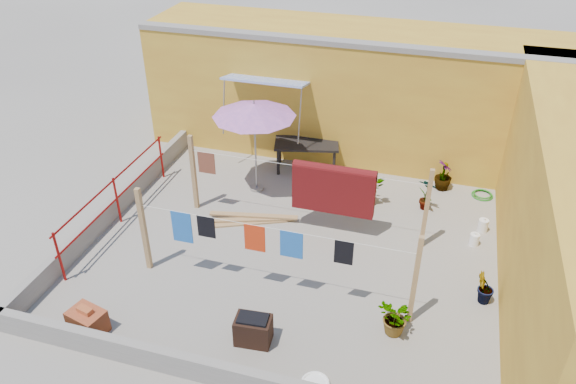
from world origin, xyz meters
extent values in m
plane|color=#9E998E|center=(0.00, 0.00, 0.00)|extent=(80.00, 80.00, 0.00)
cube|color=gold|center=(0.50, 4.70, 1.60)|extent=(11.00, 2.40, 3.20)
cube|color=gray|center=(0.50, 3.65, 3.15)|extent=(11.00, 0.35, 0.12)
cube|color=#2D51B2|center=(-1.60, 3.15, 2.25)|extent=(2.00, 0.79, 0.22)
cylinder|color=gray|center=(-2.55, 2.78, 1.60)|extent=(0.03, 0.30, 1.28)
cylinder|color=gray|center=(-0.65, 2.78, 1.60)|extent=(0.03, 0.30, 1.28)
cube|color=gray|center=(0.00, -3.58, 0.22)|extent=(8.30, 0.16, 0.44)
cube|color=gray|center=(-4.08, 0.00, 0.22)|extent=(0.16, 7.30, 0.44)
cylinder|color=maroon|center=(-3.85, -2.20, 0.55)|extent=(0.05, 0.05, 1.10)
cylinder|color=maroon|center=(-3.85, -0.20, 0.55)|extent=(0.05, 0.05, 1.10)
cylinder|color=maroon|center=(-3.85, 1.80, 0.55)|extent=(0.05, 0.05, 1.10)
cylinder|color=maroon|center=(-3.85, -0.20, 1.05)|extent=(0.04, 4.20, 0.04)
cylinder|color=maroon|center=(-3.85, -0.20, 0.60)|extent=(0.04, 4.20, 0.04)
cube|color=tan|center=(-2.50, -1.40, 0.90)|extent=(0.09, 0.09, 1.80)
cube|color=tan|center=(2.50, -1.40, 0.90)|extent=(0.09, 0.09, 1.80)
cube|color=tan|center=(2.50, 0.80, 0.90)|extent=(0.09, 0.09, 1.80)
cube|color=tan|center=(-2.50, 0.80, 0.90)|extent=(0.09, 0.09, 1.80)
cylinder|color=silver|center=(0.00, -1.40, 1.45)|extent=(5.00, 0.01, 0.01)
cylinder|color=silver|center=(0.00, 0.80, 1.45)|extent=(5.00, 0.01, 0.01)
cube|color=#540E0F|center=(0.62, 0.80, 1.00)|extent=(1.70, 0.22, 1.00)
cube|color=black|center=(1.02, 0.80, 1.17)|extent=(0.35, 0.02, 0.56)
cube|color=brown|center=(-2.17, 0.80, 1.20)|extent=(0.39, 0.02, 0.50)
cube|color=blue|center=(-1.69, -1.40, 1.12)|extent=(0.39, 0.02, 0.66)
cube|color=black|center=(-1.21, -1.40, 1.23)|extent=(0.33, 0.02, 0.44)
cube|color=red|center=(-0.30, -1.40, 1.18)|extent=(0.38, 0.02, 0.55)
cube|color=blue|center=(0.37, -1.40, 1.18)|extent=(0.41, 0.02, 0.54)
cube|color=black|center=(1.28, -1.40, 1.21)|extent=(0.32, 0.02, 0.47)
cylinder|color=gray|center=(-1.46, 1.93, 0.03)|extent=(0.34, 0.34, 0.06)
cylinder|color=gray|center=(-1.46, 1.93, 1.08)|extent=(0.04, 0.04, 2.15)
cone|color=#C86CB3|center=(-1.46, 1.93, 2.04)|extent=(1.93, 1.93, 0.30)
cylinder|color=gray|center=(-1.46, 1.93, 2.21)|extent=(0.04, 0.04, 0.09)
cube|color=black|center=(-0.58, 3.20, 0.71)|extent=(1.71, 1.13, 0.06)
cube|color=black|center=(-1.17, 2.73, 0.34)|extent=(0.06, 0.06, 0.69)
cube|color=black|center=(-1.32, 3.34, 0.34)|extent=(0.06, 0.06, 0.69)
cube|color=black|center=(0.16, 3.06, 0.34)|extent=(0.06, 0.06, 0.69)
cube|color=black|center=(0.01, 3.67, 0.34)|extent=(0.06, 0.06, 0.69)
cube|color=#A74D26|center=(-2.66, -3.20, 0.22)|extent=(0.68, 0.56, 0.43)
cube|color=#BA612B|center=(-2.66, -3.20, 0.47)|extent=(0.29, 0.19, 0.09)
cube|color=tan|center=(-1.26, 0.46, 0.02)|extent=(1.82, 0.92, 0.04)
cube|color=tan|center=(-1.18, 0.58, 0.06)|extent=(1.87, 0.77, 0.04)
cube|color=tan|center=(-1.10, 0.70, 0.11)|extent=(1.92, 0.51, 0.04)
cube|color=black|center=(0.08, -2.62, 0.25)|extent=(0.62, 0.44, 0.49)
cube|color=black|center=(0.08, -2.62, 0.51)|extent=(0.52, 0.34, 0.04)
cylinder|color=white|center=(1.28, -3.20, 0.03)|extent=(0.42, 0.42, 0.05)
torus|color=white|center=(1.28, -3.20, 0.05)|extent=(0.45, 0.45, 0.05)
cylinder|color=white|center=(3.70, 1.69, 0.14)|extent=(0.21, 0.21, 0.28)
cylinder|color=white|center=(3.70, 1.69, 0.30)|extent=(0.06, 0.06, 0.05)
cylinder|color=white|center=(3.53, 1.14, 0.13)|extent=(0.19, 0.19, 0.26)
cylinder|color=white|center=(3.53, 1.14, 0.28)|extent=(0.05, 0.05, 0.04)
torus|color=#1D771A|center=(3.70, 3.14, 0.02)|extent=(0.49, 0.49, 0.03)
torus|color=#1D771A|center=(3.70, 3.14, 0.06)|extent=(0.42, 0.42, 0.03)
imported|color=#235C1A|center=(1.16, 2.10, 0.38)|extent=(0.88, 0.84, 0.77)
imported|color=#235C1A|center=(2.76, 3.20, 0.37)|extent=(0.53, 0.53, 0.73)
imported|color=#235C1A|center=(2.45, 2.20, 0.40)|extent=(0.50, 0.43, 0.80)
imported|color=#235C1A|center=(3.70, -0.57, 0.33)|extent=(0.46, 0.45, 0.65)
imported|color=#235C1A|center=(2.30, -1.78, 0.34)|extent=(0.78, 0.80, 0.67)
camera|label=1|loc=(2.50, -8.75, 7.07)|focal=35.00mm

